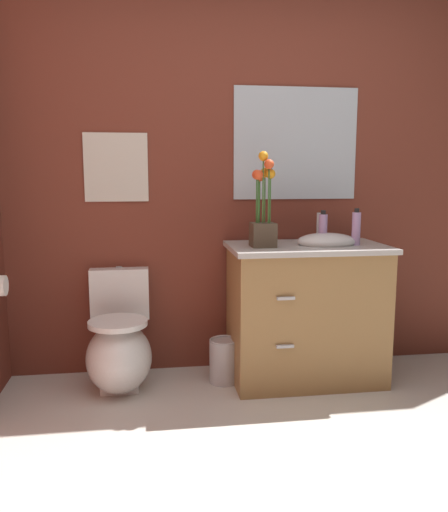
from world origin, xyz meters
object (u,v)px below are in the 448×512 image
soap_bottle (356,228)px  lotion_bottle (323,229)px  trash_bin (224,360)px  wall_poster (116,167)px  vanity_cabinet (306,311)px  wall_mirror (296,144)px  flower_vase (263,215)px  toilet (119,348)px

soap_bottle → lotion_bottle: 0.19m
soap_bottle → lotion_bottle: size_ratio=1.07×
trash_bin → wall_poster: size_ratio=0.66×
vanity_cabinet → wall_poster: (-1.13, 0.29, 0.87)m
soap_bottle → wall_poster: 1.50m
wall_poster → lotion_bottle: bearing=-12.8°
trash_bin → wall_mirror: wall_mirror is taller
lotion_bottle → trash_bin: (-0.60, 0.00, -0.80)m
lotion_bottle → wall_poster: (-1.23, 0.28, 0.37)m
flower_vase → wall_mirror: bearing=49.9°
flower_vase → soap_bottle: bearing=-0.6°
toilet → vanity_cabinet: bearing=-1.3°
trash_bin → wall_mirror: 1.43m
vanity_cabinet → wall_mirror: bearing=90.5°
toilet → wall_mirror: wall_mirror is taller
vanity_cabinet → trash_bin: (-0.50, 0.02, -0.30)m
vanity_cabinet → soap_bottle: size_ratio=4.64×
toilet → wall_poster: size_ratio=1.67×
vanity_cabinet → wall_mirror: 1.06m
wall_mirror → wall_poster: bearing=180.0°
soap_bottle → trash_bin: bearing=175.3°
toilet → lotion_bottle: size_ratio=3.37×
trash_bin → wall_mirror: size_ratio=0.34×
lotion_bottle → wall_mirror: size_ratio=0.26×
vanity_cabinet → trash_bin: vanity_cabinet is taller
toilet → trash_bin: size_ratio=2.54×
lotion_bottle → wall_poster: 1.31m
toilet → lotion_bottle: bearing=-0.5°
vanity_cabinet → soap_bottle: (0.28, -0.05, 0.51)m
vanity_cabinet → trash_bin: size_ratio=3.75×
vanity_cabinet → lotion_bottle: 0.51m
toilet → vanity_cabinet: (1.13, -0.03, 0.19)m
lotion_bottle → wall_mirror: 0.59m
wall_poster → wall_mirror: size_ratio=0.52×
flower_vase → lotion_bottle: size_ratio=2.68×
toilet → flower_vase: (0.84, -0.07, 0.78)m
vanity_cabinet → wall_poster: 1.45m
wall_mirror → flower_vase: bearing=-130.1°
toilet → wall_poster: (0.00, 0.27, 1.06)m
toilet → soap_bottle: soap_bottle is taller
lotion_bottle → wall_poster: wall_poster is taller
trash_bin → wall_mirror: (0.50, 0.28, 1.31)m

